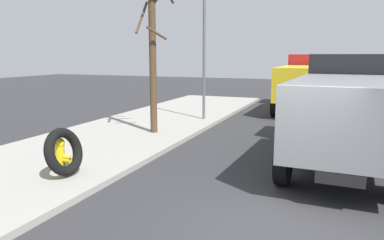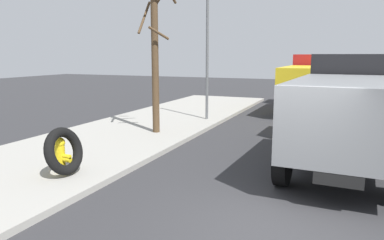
{
  "view_description": "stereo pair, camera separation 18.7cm",
  "coord_description": "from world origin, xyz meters",
  "px_view_note": "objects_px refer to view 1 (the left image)",
  "views": [
    {
      "loc": [
        -6.04,
        -0.78,
        2.98
      ],
      "look_at": [
        2.64,
        2.67,
        1.31
      ],
      "focal_mm": 34.3,
      "sensor_mm": 36.0,
      "label": 1
    },
    {
      "loc": [
        -5.97,
        -0.96,
        2.98
      ],
      "look_at": [
        2.64,
        2.67,
        1.31
      ],
      "focal_mm": 34.3,
      "sensor_mm": 36.0,
      "label": 2
    }
  ],
  "objects_px": {
    "loose_tire": "(64,152)",
    "dump_truck_yellow": "(308,81)",
    "dump_truck_gray": "(348,106)",
    "street_light_pole": "(204,58)",
    "fire_hydrant": "(60,154)",
    "bare_tree": "(153,45)"
  },
  "relations": [
    {
      "from": "dump_truck_yellow",
      "to": "bare_tree",
      "type": "bearing_deg",
      "value": 151.06
    },
    {
      "from": "fire_hydrant",
      "to": "dump_truck_yellow",
      "type": "height_order",
      "value": "dump_truck_yellow"
    },
    {
      "from": "fire_hydrant",
      "to": "street_light_pole",
      "type": "distance_m",
      "value": 8.77
    },
    {
      "from": "loose_tire",
      "to": "street_light_pole",
      "type": "xyz_separation_m",
      "value": [
        8.6,
        -0.38,
        2.09
      ]
    },
    {
      "from": "dump_truck_yellow",
      "to": "street_light_pole",
      "type": "relative_size",
      "value": 1.31
    },
    {
      "from": "dump_truck_yellow",
      "to": "dump_truck_gray",
      "type": "bearing_deg",
      "value": -169.36
    },
    {
      "from": "street_light_pole",
      "to": "dump_truck_gray",
      "type": "bearing_deg",
      "value": -127.34
    },
    {
      "from": "dump_truck_gray",
      "to": "dump_truck_yellow",
      "type": "xyz_separation_m",
      "value": [
        9.59,
        1.8,
        0.0
      ]
    },
    {
      "from": "loose_tire",
      "to": "dump_truck_gray",
      "type": "xyz_separation_m",
      "value": [
        4.17,
        -6.17,
        0.88
      ]
    },
    {
      "from": "fire_hydrant",
      "to": "loose_tire",
      "type": "relative_size",
      "value": 0.76
    },
    {
      "from": "bare_tree",
      "to": "dump_truck_yellow",
      "type": "bearing_deg",
      "value": -28.94
    },
    {
      "from": "dump_truck_yellow",
      "to": "street_light_pole",
      "type": "bearing_deg",
      "value": 142.27
    },
    {
      "from": "dump_truck_yellow",
      "to": "bare_tree",
      "type": "distance_m",
      "value": 9.9
    },
    {
      "from": "loose_tire",
      "to": "dump_truck_yellow",
      "type": "relative_size",
      "value": 0.16
    },
    {
      "from": "bare_tree",
      "to": "loose_tire",
      "type": "bearing_deg",
      "value": -176.19
    },
    {
      "from": "dump_truck_yellow",
      "to": "bare_tree",
      "type": "relative_size",
      "value": 1.11
    },
    {
      "from": "fire_hydrant",
      "to": "street_light_pole",
      "type": "bearing_deg",
      "value": -4.2
    },
    {
      "from": "fire_hydrant",
      "to": "loose_tire",
      "type": "distance_m",
      "value": 0.31
    },
    {
      "from": "bare_tree",
      "to": "street_light_pole",
      "type": "bearing_deg",
      "value": -12.13
    },
    {
      "from": "dump_truck_yellow",
      "to": "bare_tree",
      "type": "height_order",
      "value": "bare_tree"
    },
    {
      "from": "fire_hydrant",
      "to": "street_light_pole",
      "type": "xyz_separation_m",
      "value": [
        8.46,
        -0.62,
        2.21
      ]
    },
    {
      "from": "dump_truck_gray",
      "to": "street_light_pole",
      "type": "height_order",
      "value": "street_light_pole"
    }
  ]
}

